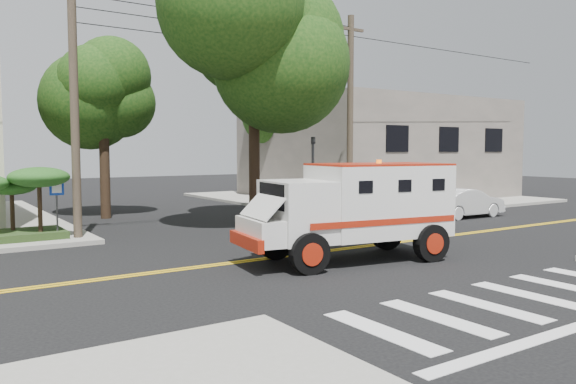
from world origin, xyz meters
TOP-DOWN VIEW (x-y plane):
  - ground at (0.00, 0.00)m, footprint 100.00×100.00m
  - sidewalk_ne at (13.50, 13.50)m, footprint 17.00×17.00m
  - building_right at (15.00, 14.00)m, footprint 14.00×12.00m
  - utility_pole_left at (-5.60, 6.00)m, footprint 0.28×0.28m
  - utility_pole_right at (6.30, 6.20)m, footprint 0.28×0.28m
  - tree_main at (1.94, 6.21)m, footprint 6.08×5.70m
  - tree_left at (-2.68, 11.79)m, footprint 4.48×4.20m
  - tree_right at (8.84, 15.77)m, footprint 4.80×4.50m
  - traffic_signal at (3.80, 5.60)m, footprint 0.15×0.18m
  - accessibility_sign at (-6.20, 6.17)m, footprint 0.45×0.10m
  - palm_planter at (-7.44, 6.62)m, footprint 3.52×2.63m
  - armored_truck at (0.04, -1.53)m, footprint 6.14×3.09m
  - parked_sedan at (10.71, 3.33)m, footprint 4.01×1.45m
  - pedestrian_a at (5.50, 7.75)m, footprint 0.71×0.64m
  - pedestrian_b at (9.05, 6.71)m, footprint 1.08×0.94m

SIDE VIEW (x-z plane):
  - ground at x=0.00m, z-range 0.00..0.00m
  - sidewalk_ne at x=13.50m, z-range 0.00..0.15m
  - parked_sedan at x=10.71m, z-range 0.00..1.32m
  - pedestrian_a at x=5.50m, z-range 0.15..1.78m
  - pedestrian_b at x=9.05m, z-range 0.15..2.06m
  - accessibility_sign at x=-6.20m, z-range 0.35..2.38m
  - armored_truck at x=0.04m, z-range 0.19..2.86m
  - palm_planter at x=-7.44m, z-range 0.47..2.82m
  - traffic_signal at x=3.80m, z-range 0.43..4.03m
  - building_right at x=15.00m, z-range 0.15..6.15m
  - utility_pole_left at x=-5.60m, z-range 0.00..9.00m
  - utility_pole_right at x=6.30m, z-range 0.00..9.00m
  - tree_left at x=-2.68m, z-range 1.88..9.58m
  - tree_right at x=8.84m, z-range 1.99..10.19m
  - tree_main at x=1.94m, z-range 2.27..12.12m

